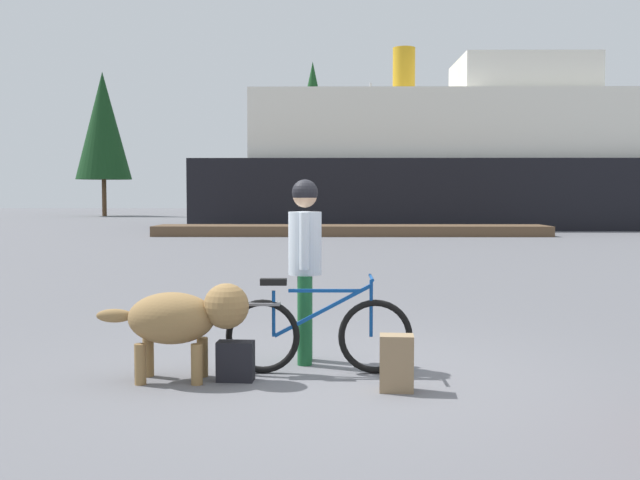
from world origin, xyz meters
name	(u,v)px	position (x,y,z in m)	size (l,w,h in m)	color
ground_plane	(333,375)	(0.00, 0.00, 0.00)	(160.00, 160.00, 0.00)	slate
bicycle	(317,333)	(-0.14, 0.06, 0.37)	(1.71, 0.44, 0.89)	black
person_cyclist	(305,252)	(-0.27, 0.51, 1.08)	(0.32, 0.53, 1.78)	#19592D
dog	(184,317)	(-1.31, -0.22, 0.56)	(1.34, 0.53, 0.86)	olive
backpack	(397,363)	(0.52, -0.56, 0.24)	(0.28, 0.20, 0.47)	#8C7251
handbag_pannier	(236,361)	(-0.86, -0.23, 0.17)	(0.32, 0.18, 0.35)	black
dock_pier	(351,230)	(0.86, 23.33, 0.20)	(15.43, 2.32, 0.40)	brown
ferry_boat	(469,164)	(6.96, 31.22, 3.11)	(26.25, 8.91, 8.82)	black
sailboat_moored	(370,215)	(2.33, 36.03, 0.48)	(8.22, 2.30, 7.80)	navy
pine_tree_far_left	(103,126)	(-16.67, 49.76, 6.67)	(4.08, 4.08, 10.64)	#4C331E
pine_tree_center	(313,123)	(-1.18, 50.25, 6.92)	(3.83, 3.83, 11.42)	#4C331E
pine_tree_far_right	(467,124)	(9.76, 47.61, 6.55)	(4.13, 4.13, 9.75)	#4C331E
pine_tree_mid_back	(409,142)	(6.55, 55.94, 5.90)	(3.73, 3.73, 9.31)	#4C331E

